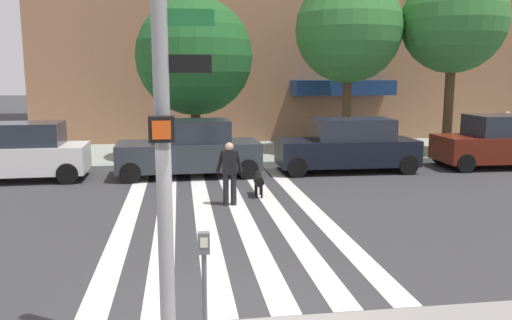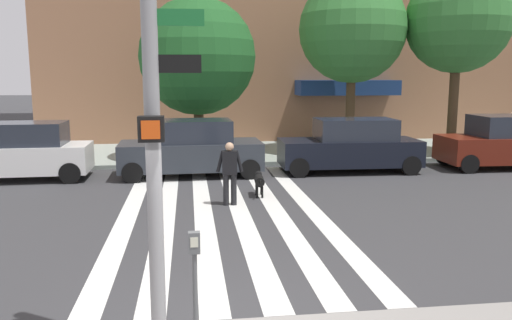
% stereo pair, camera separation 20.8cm
% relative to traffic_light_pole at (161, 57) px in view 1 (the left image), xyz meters
% --- Properties ---
extents(ground_plane, '(160.00, 160.00, 0.00)m').
position_rel_traffic_light_pole_xyz_m(ground_plane, '(0.85, 6.64, -3.52)').
color(ground_plane, '#353538').
extents(sidewalk_far, '(80.00, 6.00, 0.15)m').
position_rel_traffic_light_pole_xyz_m(sidewalk_far, '(0.85, 15.77, -3.45)').
color(sidewalk_far, '#94A096').
rests_on(sidewalk_far, ground_plane).
extents(crosswalk_stripes, '(4.95, 11.65, 0.01)m').
position_rel_traffic_light_pole_xyz_m(crosswalk_stripes, '(1.16, 6.64, -3.52)').
color(crosswalk_stripes, silver).
rests_on(crosswalk_stripes, ground_plane).
extents(traffic_light_pole, '(0.74, 0.46, 5.80)m').
position_rel_traffic_light_pole_xyz_m(traffic_light_pole, '(0.00, 0.00, 0.00)').
color(traffic_light_pole, gray).
rests_on(traffic_light_pole, sidewalk_near).
extents(parking_meter_curbside, '(0.14, 0.11, 1.36)m').
position_rel_traffic_light_pole_xyz_m(parking_meter_curbside, '(0.43, 0.04, -2.49)').
color(parking_meter_curbside, '#515456').
rests_on(parking_meter_curbside, sidewalk_near).
extents(parked_car_near_curb, '(4.92, 1.97, 1.85)m').
position_rel_traffic_light_pole_xyz_m(parked_car_near_curb, '(-5.21, 11.25, -2.60)').
color(parked_car_near_curb, silver).
rests_on(parked_car_near_curb, ground_plane).
extents(parked_car_behind_first, '(4.72, 2.14, 1.87)m').
position_rel_traffic_light_pole_xyz_m(parked_car_behind_first, '(0.50, 11.25, -2.63)').
color(parked_car_behind_first, '#2C3138').
rests_on(parked_car_behind_first, ground_plane).
extents(parked_car_third_in_line, '(4.83, 1.99, 1.85)m').
position_rel_traffic_light_pole_xyz_m(parked_car_third_in_line, '(5.96, 11.25, -2.62)').
color(parked_car_third_in_line, black).
rests_on(parked_car_third_in_line, ground_plane).
extents(parked_car_fourth_in_line, '(4.59, 2.13, 1.91)m').
position_rel_traffic_light_pole_xyz_m(parked_car_fourth_in_line, '(11.76, 11.25, -2.59)').
color(parked_car_fourth_in_line, '#5C1B10').
rests_on(parked_car_fourth_in_line, ground_plane).
extents(street_tree_nearest, '(4.42, 4.42, 6.09)m').
position_rel_traffic_light_pole_xyz_m(street_tree_nearest, '(0.79, 14.08, 0.50)').
color(street_tree_nearest, '#4C3823').
rests_on(street_tree_nearest, sidewalk_far).
extents(street_tree_middle, '(4.35, 4.35, 7.20)m').
position_rel_traffic_light_pole_xyz_m(street_tree_middle, '(7.07, 14.87, 1.64)').
color(street_tree_middle, '#4C3823').
rests_on(street_tree_middle, sidewalk_far).
extents(street_tree_further, '(4.15, 4.15, 7.41)m').
position_rel_traffic_light_pole_xyz_m(street_tree_further, '(11.10, 13.94, 1.93)').
color(street_tree_further, '#4C3823').
rests_on(street_tree_further, sidewalk_far).
extents(pedestrian_dog_walker, '(0.71, 0.27, 1.64)m').
position_rel_traffic_light_pole_xyz_m(pedestrian_dog_walker, '(1.42, 7.13, -2.59)').
color(pedestrian_dog_walker, black).
rests_on(pedestrian_dog_walker, ground_plane).
extents(dog_on_leash, '(0.30, 0.99, 0.65)m').
position_rel_traffic_light_pole_xyz_m(dog_on_leash, '(2.31, 8.03, -3.08)').
color(dog_on_leash, black).
rests_on(dog_on_leash, ground_plane).
extents(pedestrian_bystander, '(0.26, 0.71, 1.64)m').
position_rel_traffic_light_pole_xyz_m(pedestrian_bystander, '(14.20, 14.58, -2.44)').
color(pedestrian_bystander, '#282D4C').
rests_on(pedestrian_bystander, sidewalk_far).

